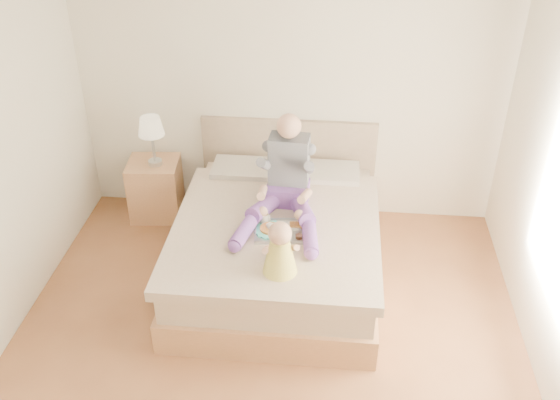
# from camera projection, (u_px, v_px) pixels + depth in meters

# --- Properties ---
(room) EXTENTS (4.02, 4.22, 2.71)m
(room) POSITION_uv_depth(u_px,v_px,m) (274.00, 189.00, 3.91)
(room) COLOR brown
(room) RESTS_ON ground
(bed) EXTENTS (1.70, 2.18, 1.00)m
(bed) POSITION_uv_depth(u_px,v_px,m) (278.00, 240.00, 5.46)
(bed) COLOR #A9774F
(bed) RESTS_ON ground
(nightstand) EXTENTS (0.53, 0.48, 0.60)m
(nightstand) POSITION_uv_depth(u_px,v_px,m) (156.00, 189.00, 6.21)
(nightstand) COLOR #A9774F
(nightstand) RESTS_ON ground
(lamp) EXTENTS (0.24, 0.24, 0.50)m
(lamp) POSITION_uv_depth(u_px,v_px,m) (151.00, 129.00, 5.81)
(lamp) COLOR #B8BBBF
(lamp) RESTS_ON nightstand
(adult) EXTENTS (0.71, 1.02, 0.84)m
(adult) POSITION_uv_depth(u_px,v_px,m) (286.00, 184.00, 5.21)
(adult) COLOR #5B3483
(adult) RESTS_ON bed
(tray) EXTENTS (0.45, 0.37, 0.12)m
(tray) POSITION_uv_depth(u_px,v_px,m) (281.00, 229.00, 5.04)
(tray) COLOR #B8BBBF
(tray) RESTS_ON bed
(baby) EXTENTS (0.29, 0.39, 0.43)m
(baby) POSITION_uv_depth(u_px,v_px,m) (280.00, 251.00, 4.55)
(baby) COLOR #E4D548
(baby) RESTS_ON bed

